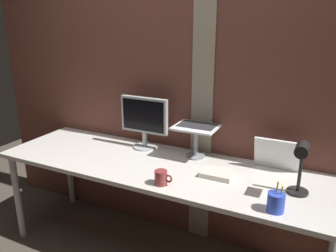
% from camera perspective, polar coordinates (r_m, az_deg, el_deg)
% --- Properties ---
extents(brick_wall_back, '(3.53, 0.16, 2.40)m').
position_cam_1_polar(brick_wall_back, '(2.54, 2.68, 6.71)').
color(brick_wall_back, brown).
rests_on(brick_wall_back, ground_plane).
extents(desk, '(2.36, 0.71, 0.73)m').
position_cam_1_polar(desk, '(2.34, -1.10, -7.93)').
color(desk, silver).
rests_on(desk, ground_plane).
extents(monitor, '(0.38, 0.18, 0.40)m').
position_cam_1_polar(monitor, '(2.54, -4.05, 1.27)').
color(monitor, '#ADB2B7').
rests_on(monitor, desk).
extents(laptop_stand, '(0.28, 0.22, 0.22)m').
position_cam_1_polar(laptop_stand, '(2.40, 4.73, -1.93)').
color(laptop_stand, gray).
rests_on(laptop_stand, desk).
extents(laptop, '(0.30, 0.34, 0.21)m').
position_cam_1_polar(laptop, '(2.43, 5.46, 1.37)').
color(laptop, white).
rests_on(laptop, laptop_stand).
extents(whiteboard_panel, '(0.30, 0.08, 0.22)m').
position_cam_1_polar(whiteboard_panel, '(2.31, 18.11, -4.64)').
color(whiteboard_panel, white).
rests_on(whiteboard_panel, desk).
extents(desk_lamp, '(0.12, 0.20, 0.33)m').
position_cam_1_polar(desk_lamp, '(1.97, 21.53, -5.91)').
color(desk_lamp, black).
rests_on(desk_lamp, desk).
extents(pen_cup, '(0.09, 0.09, 0.16)m').
position_cam_1_polar(pen_cup, '(1.86, 17.81, -12.18)').
color(pen_cup, blue).
rests_on(pen_cup, desk).
extents(coffee_mug, '(0.11, 0.08, 0.09)m').
position_cam_1_polar(coffee_mug, '(2.04, -1.13, -8.74)').
color(coffee_mug, maroon).
rests_on(coffee_mug, desk).
extents(paper_clutter_stack, '(0.20, 0.14, 0.03)m').
position_cam_1_polar(paper_clutter_stack, '(2.17, 8.31, -8.04)').
color(paper_clutter_stack, silver).
rests_on(paper_clutter_stack, desk).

